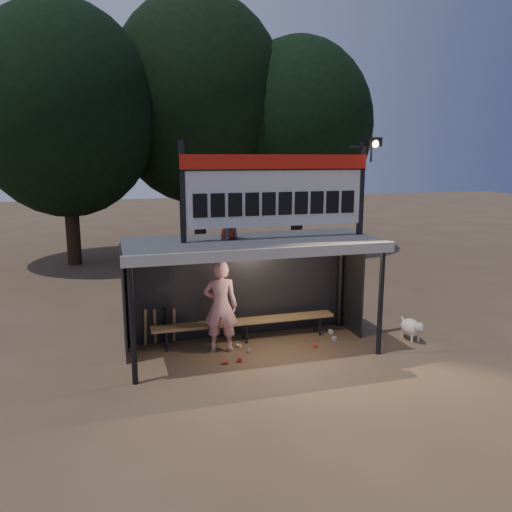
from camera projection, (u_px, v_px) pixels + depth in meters
The scene contains 13 objects.
ground at pixel (252, 350), 10.29m from camera, with size 80.00×80.00×0.00m, color brown.
player at pixel (221, 306), 10.10m from camera, with size 0.69×0.45×1.90m, color white.
child_a at pixel (227, 215), 9.73m from camera, with size 0.47×0.37×0.98m, color gray.
child_b at pixel (228, 218), 9.81m from camera, with size 0.41×0.27×0.84m, color #A82319.
dugout_shelter at pixel (249, 261), 10.16m from camera, with size 5.10×2.08×2.32m.
scoreboard_assembly at pixel (279, 188), 9.79m from camera, with size 4.10×0.27×1.99m.
bench at pixel (245, 322), 10.72m from camera, with size 4.00×0.35×0.48m.
tree_left at pixel (64, 111), 17.52m from camera, with size 6.46×6.46×9.27m.
tree_mid at pixel (197, 101), 20.19m from camera, with size 7.22×7.22×10.36m.
tree_right at pixel (298, 126), 20.55m from camera, with size 6.08×6.08×8.72m.
dog at pixel (412, 328), 10.84m from camera, with size 0.36×0.81×0.49m.
bats at pixel (160, 326), 10.48m from camera, with size 0.68×0.35×0.84m.
litter at pixel (279, 347), 10.37m from camera, with size 2.79×1.08×0.08m.
Camera 1 is at (-2.67, -9.34, 3.91)m, focal length 35.00 mm.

